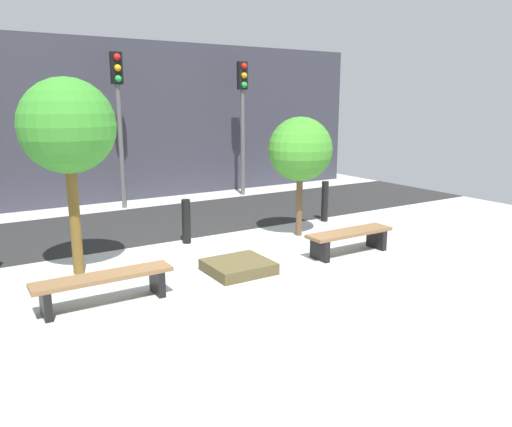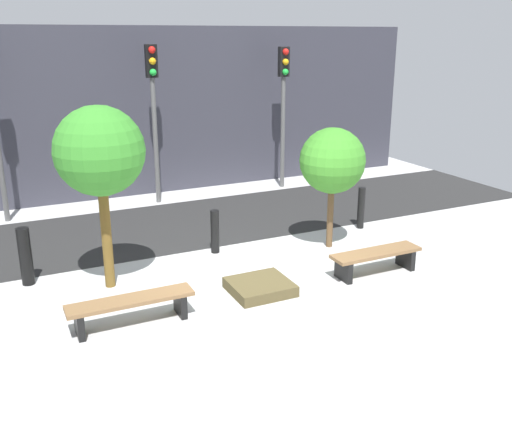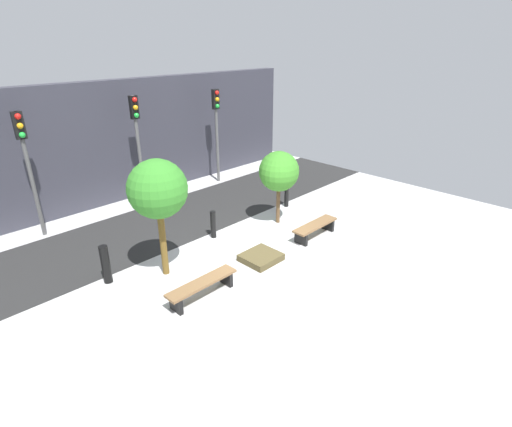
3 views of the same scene
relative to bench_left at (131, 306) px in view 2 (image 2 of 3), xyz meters
name	(u,v)px [view 2 (image 2 of 3)]	position (x,y,z in m)	size (l,w,h in m)	color
ground_plane	(256,288)	(2.23, 0.37, -0.32)	(18.00, 18.00, 0.00)	#B0B0B0
road_strip	(184,224)	(2.23, 4.20, -0.31)	(18.00, 3.43, 0.01)	#252525
building_facade	(142,112)	(2.23, 7.36, 1.87)	(16.20, 0.50, 4.38)	#33333D
bench_left	(131,306)	(0.00, 0.00, 0.00)	(1.88, 0.41, 0.44)	black
bench_right	(376,257)	(4.46, 0.00, 0.00)	(1.74, 0.45, 0.44)	black
planter_bed	(260,287)	(2.23, 0.20, -0.23)	(1.00, 0.93, 0.19)	#4F4428
tree_behind_left_bench	(100,152)	(0.00, 1.54, 2.03)	(1.47, 1.47, 3.11)	brown
tree_behind_right_bench	(332,161)	(4.46, 1.54, 1.47)	(1.30, 1.30, 2.45)	brown
bollard_far_left	(26,256)	(-1.27, 2.24, 0.19)	(0.22, 0.22, 1.03)	black
bollard_left	(215,232)	(2.23, 2.24, 0.12)	(0.17, 0.17, 0.88)	black
bollard_center	(361,208)	(5.73, 2.24, 0.15)	(0.16, 0.16, 0.94)	black
traffic_light_mid_west	(153,96)	(2.23, 6.20, 2.39)	(0.28, 0.27, 3.94)	#555555
traffic_light_mid_east	(284,92)	(5.86, 6.20, 2.33)	(0.28, 0.27, 3.85)	#575757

